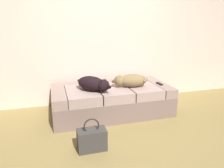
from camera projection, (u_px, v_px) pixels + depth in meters
ground_plane at (136, 147)px, 2.41m from camera, size 10.00×10.00×0.00m
back_wall at (101, 22)px, 3.58m from camera, size 6.40×0.10×2.80m
couch at (111, 100)px, 3.32m from camera, size 1.81×0.92×0.44m
dog_dark at (93, 84)px, 3.01m from camera, size 0.49×0.54×0.21m
dog_tan at (130, 80)px, 3.20m from camera, size 0.58×0.31×0.20m
tv_remote at (159, 84)px, 3.36m from camera, size 0.05×0.15×0.02m
handbag at (92, 139)px, 2.34m from camera, size 0.32×0.18×0.38m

